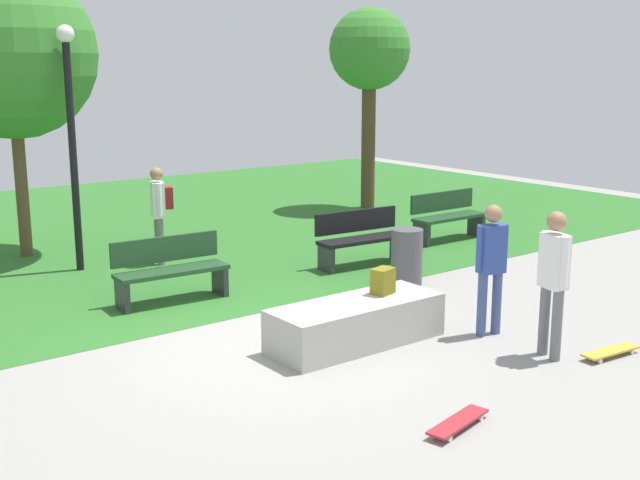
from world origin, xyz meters
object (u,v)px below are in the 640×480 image
park_bench_far_left (361,237)px  lamp_post (71,123)px  backpack_on_ledge (383,281)px  skater_performing_trick (491,260)px  park_bench_near_lamppost (447,215)px  skateboard_by_ledge (458,422)px  concrete_ledge (356,323)px  tree_tall_oak (11,54)px  pedestrian_with_backpack (159,207)px  skateboard_spare (611,351)px  park_bench_far_right (170,268)px  tree_broad_elm (369,54)px  trash_bin (407,258)px  skater_watching (554,273)px

park_bench_far_left → lamp_post: size_ratio=0.42×
backpack_on_ledge → skater_performing_trick: 1.34m
lamp_post → park_bench_near_lamppost: bearing=-17.7°
park_bench_near_lamppost → lamp_post: (-6.40, 2.04, 1.90)m
skater_performing_trick → lamp_post: 6.94m
skateboard_by_ledge → park_bench_far_left: park_bench_far_left is taller
concrete_ledge → park_bench_near_lamppost: size_ratio=1.36×
tree_tall_oak → concrete_ledge: bearing=-76.9°
pedestrian_with_backpack → skateboard_spare: bearing=-74.0°
park_bench_far_right → pedestrian_with_backpack: size_ratio=1.00×
backpack_on_ledge → park_bench_far_left: 3.54m
skater_performing_trick → pedestrian_with_backpack: skater_performing_trick is taller
skater_performing_trick → skateboard_spare: 1.72m
tree_broad_elm → skateboard_by_ledge: bearing=-126.8°
skateboard_spare → backpack_on_ledge: bearing=125.8°
concrete_ledge → pedestrian_with_backpack: (-0.01, 5.05, 0.70)m
backpack_on_ledge → skateboard_spare: 2.75m
tree_tall_oak → trash_bin: (3.85, -5.52, -3.00)m
tree_broad_elm → park_bench_near_lamppost: bearing=-107.2°
park_bench_near_lamppost → lamp_post: bearing=162.3°
trash_bin → skateboard_spare: bearing=-92.9°
concrete_ledge → skateboard_spare: (2.04, -2.11, -0.20)m
park_bench_near_lamppost → skater_performing_trick: bearing=-131.0°
skater_performing_trick → skateboard_spare: bearing=-69.7°
skateboard_by_ledge → park_bench_far_right: size_ratio=0.51×
skater_watching → skateboard_spare: 1.17m
concrete_ledge → trash_bin: bearing=33.5°
skateboard_by_ledge → park_bench_near_lamppost: bearing=44.5°
skater_performing_trick → backpack_on_ledge: bearing=143.1°
skater_performing_trick → tree_tall_oak: tree_tall_oak is taller
park_bench_far_left → park_bench_near_lamppost: size_ratio=1.02×
skateboard_by_ledge → skateboard_spare: 2.78m
skater_performing_trick → tree_broad_elm: size_ratio=0.36×
skateboard_spare → skater_performing_trick: bearing=110.3°
backpack_on_ledge → concrete_ledge: bearing=172.2°
skater_watching → pedestrian_with_backpack: 6.90m
skateboard_by_ledge → trash_bin: trash_bin is taller
backpack_on_ledge → skater_watching: skater_watching is taller
backpack_on_ledge → tree_tall_oak: size_ratio=0.07×
backpack_on_ledge → lamp_post: (-1.74, 5.40, 1.69)m
skater_watching → skateboard_spare: size_ratio=2.08×
park_bench_far_left → tree_broad_elm: size_ratio=0.36×
concrete_ledge → park_bench_far_right: 3.11m
concrete_ledge → skater_performing_trick: 1.83m
backpack_on_ledge → park_bench_far_right: park_bench_far_right is taller
lamp_post → trash_bin: lamp_post is taller
skater_performing_trick → skateboard_spare: (0.51, -1.38, -0.88)m
concrete_ledge → skater_performing_trick: skater_performing_trick is taller
skateboard_spare → trash_bin: (0.18, 3.58, 0.38)m
backpack_on_ledge → tree_tall_oak: 7.75m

